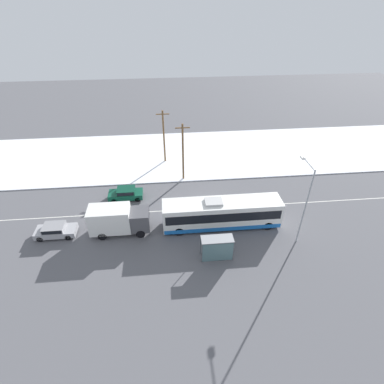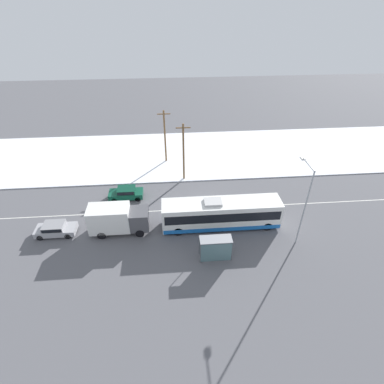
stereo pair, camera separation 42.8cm
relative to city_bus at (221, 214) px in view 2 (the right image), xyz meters
name	(u,v)px [view 2 (the right image)]	position (x,y,z in m)	size (l,w,h in m)	color
ground_plane	(206,208)	(-1.18, 3.07, -1.63)	(120.00, 120.00, 0.00)	#56565B
snow_lot	(196,153)	(-1.18, 16.83, -1.57)	(80.00, 15.60, 0.12)	white
lane_marking_center	(206,208)	(-1.18, 3.07, -1.63)	(60.00, 0.12, 0.00)	silver
city_bus	(221,214)	(0.00, 0.00, 0.00)	(12.43, 2.57, 3.33)	white
box_truck	(117,219)	(-10.81, -0.04, 0.08)	(6.07, 2.30, 3.13)	silver
sedan_car	(126,193)	(-10.61, 5.97, -0.84)	(4.07, 1.80, 1.43)	#0F4733
parked_car_near_truck	(55,229)	(-17.30, 0.04, -0.89)	(4.07, 1.80, 1.33)	#9E9EA3
pedestrian_at_stop	(218,241)	(-0.82, -3.52, -0.55)	(0.63, 0.28, 1.76)	#23232D
bus_shelter	(216,247)	(-1.26, -4.81, 0.05)	(2.98, 1.20, 2.40)	gray
streetlamp	(305,197)	(7.19, -2.65, 3.67)	(0.36, 2.97, 8.46)	#9EA3A8
utility_pole_roadside	(184,152)	(-3.38, 9.72, 2.46)	(1.80, 0.24, 7.80)	brown
utility_pole_snowlot	(165,136)	(-5.70, 14.83, 2.41)	(1.80, 0.24, 7.72)	brown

